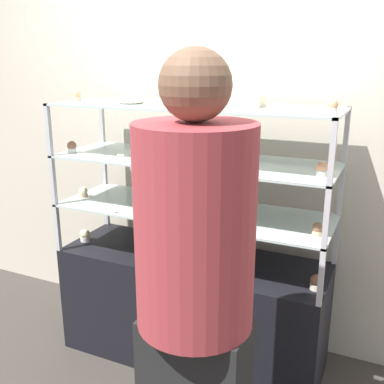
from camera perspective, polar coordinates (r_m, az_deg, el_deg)
ground_plane at (r=2.90m, az=0.00°, el=-19.94°), size 20.00×20.00×0.00m
back_wall at (r=2.74m, az=3.53°, el=7.57°), size 8.00×0.05×2.60m
display_base at (r=2.72m, az=0.00°, el=-14.42°), size 1.51×0.51×0.65m
display_riser_lower at (r=2.47m, az=0.00°, el=-2.53°), size 1.51×0.51×0.28m
display_riser_middle at (r=2.39m, az=0.00°, el=3.88°), size 1.51×0.51×0.28m
display_riser_upper at (r=2.35m, az=0.00°, el=10.62°), size 1.51×0.51×0.28m
layer_cake_centerpiece at (r=2.55m, az=-1.04°, el=-0.35°), size 0.19×0.19×0.10m
sheet_cake_frosted at (r=2.29m, az=6.42°, el=11.60°), size 0.21×0.13×0.07m
cupcake_0 at (r=2.84m, az=-13.43°, el=-5.38°), size 0.06×0.06×0.08m
cupcake_1 at (r=2.62m, az=-4.94°, el=-6.89°), size 0.06×0.06×0.08m
cupcake_2 at (r=2.41m, az=4.38°, el=-9.06°), size 0.06×0.06×0.08m
cupcake_3 at (r=2.29m, az=15.50°, el=-11.01°), size 0.06×0.06×0.08m
price_tag_0 at (r=2.44m, az=-5.90°, el=-9.09°), size 0.04×0.00×0.04m
cupcake_4 at (r=2.75m, az=-13.63°, el=-0.03°), size 0.05×0.05×0.06m
cupcake_5 at (r=2.47m, az=-6.40°, el=-1.56°), size 0.05×0.05×0.06m
cupcake_6 at (r=2.29m, az=4.08°, el=-2.93°), size 0.05×0.05×0.06m
cupcake_7 at (r=2.18m, az=15.66°, el=-4.57°), size 0.05×0.05×0.06m
price_tag_1 at (r=2.44m, az=-10.10°, el=-2.15°), size 0.04×0.00×0.04m
cupcake_8 at (r=2.64m, az=-15.02°, el=5.53°), size 0.05×0.05×0.07m
cupcake_9 at (r=2.35m, az=-0.46°, el=4.81°), size 0.05×0.05×0.07m
cupcake_10 at (r=2.11m, az=16.18°, el=2.82°), size 0.05×0.05×0.07m
price_tag_2 at (r=2.33m, az=-9.04°, el=4.23°), size 0.04×0.00×0.04m
cupcake_11 at (r=2.66m, az=-14.47°, el=11.77°), size 0.05×0.05×0.06m
cupcake_12 at (r=2.47m, az=-7.72°, el=11.80°), size 0.05×0.05×0.06m
cupcake_13 at (r=2.27m, az=-1.23°, el=11.57°), size 0.05×0.05×0.06m
cupcake_14 at (r=2.06m, az=17.40°, el=10.34°), size 0.05×0.05×0.06m
price_tag_3 at (r=2.11m, az=-1.25°, el=10.97°), size 0.04×0.00×0.04m
donut_glazed at (r=2.47m, az=-7.73°, el=11.58°), size 0.15×0.15×0.04m
customer_figure at (r=1.61m, az=0.37°, el=-12.40°), size 0.41×0.41×1.76m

